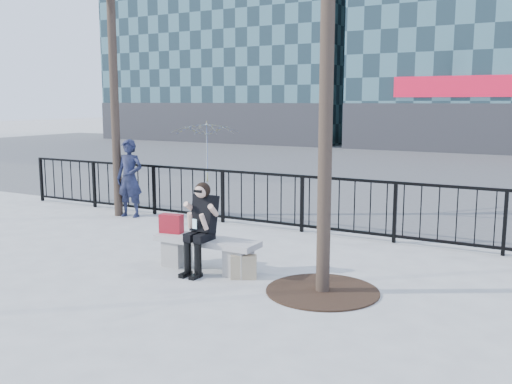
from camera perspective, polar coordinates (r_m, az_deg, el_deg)
The scene contains 10 objects.
ground at distance 8.64m, azimuth -4.93°, elevation -7.76°, with size 120.00×120.00×0.00m, color gray.
street_surface at distance 22.49m, azimuth 16.81°, elevation 2.31°, with size 60.00×23.00×0.01m, color #474747.
railing at distance 11.06m, azimuth 3.68°, elevation -1.07°, with size 14.00×0.06×1.10m.
tree_grate at distance 7.70m, azimuth 6.66°, elevation -9.81°, with size 1.50×1.50×0.02m, color black.
bench_main at distance 8.56m, azimuth -4.96°, elevation -5.83°, with size 1.65×0.46×0.49m.
seated_woman at distance 8.34m, azimuth -5.61°, elevation -3.62°, with size 0.50×0.64×1.34m.
handbag at distance 8.87m, azimuth -8.47°, elevation -3.14°, with size 0.35×0.17×0.29m, color maroon.
shopping_bag at distance 8.14m, azimuth -1.24°, elevation -7.51°, with size 0.37×0.13×0.35m, color #C0B387.
standing_man at distance 12.65m, azimuth -12.52°, elevation 1.35°, with size 0.62×0.41×1.69m, color black.
vendor_umbrella at distance 17.71m, azimuth -5.06°, elevation 4.03°, with size 2.08×2.12×1.91m, color gold.
Camera 1 is at (4.62, -6.86, 2.49)m, focal length 40.00 mm.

